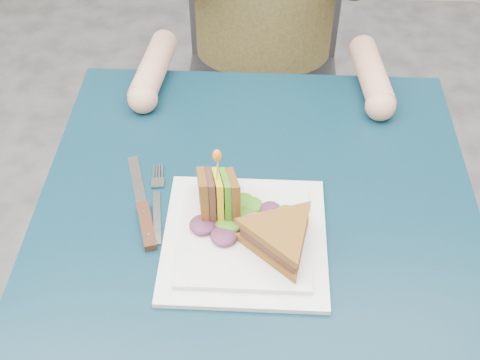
# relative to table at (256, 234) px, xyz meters

# --- Properties ---
(table) EXTENTS (0.75, 0.75, 0.73)m
(table) POSITION_rel_table_xyz_m (0.00, 0.00, 0.00)
(table) COLOR #082230
(table) RESTS_ON ground
(chair) EXTENTS (0.42, 0.40, 0.93)m
(chair) POSITION_rel_table_xyz_m (0.00, 0.73, -0.11)
(chair) COLOR #47474C
(chair) RESTS_ON ground
(plate) EXTENTS (0.26, 0.26, 0.02)m
(plate) POSITION_rel_table_xyz_m (-0.02, -0.08, 0.09)
(plate) COLOR white
(plate) RESTS_ON table
(sandwich_flat) EXTENTS (0.20, 0.20, 0.05)m
(sandwich_flat) POSITION_rel_table_xyz_m (0.04, -0.10, 0.12)
(sandwich_flat) COLOR brown
(sandwich_flat) RESTS_ON plate
(sandwich_upright) EXTENTS (0.09, 0.14, 0.14)m
(sandwich_upright) POSITION_rel_table_xyz_m (-0.06, -0.03, 0.13)
(sandwich_upright) COLOR brown
(sandwich_upright) RESTS_ON plate
(fork) EXTENTS (0.04, 0.18, 0.01)m
(fork) POSITION_rel_table_xyz_m (-0.17, -0.01, 0.08)
(fork) COLOR silver
(fork) RESTS_ON table
(knife) EXTENTS (0.08, 0.22, 0.02)m
(knife) POSITION_rel_table_xyz_m (-0.18, -0.04, 0.09)
(knife) COLOR silver
(knife) RESTS_ON table
(toothpick) EXTENTS (0.01, 0.01, 0.06)m
(toothpick) POSITION_rel_table_xyz_m (-0.06, -0.03, 0.20)
(toothpick) COLOR tan
(toothpick) RESTS_ON sandwich_upright
(toothpick_frill) EXTENTS (0.01, 0.01, 0.02)m
(toothpick_frill) POSITION_rel_table_xyz_m (-0.06, -0.03, 0.23)
(toothpick_frill) COLOR orange
(toothpick_frill) RESTS_ON sandwich_upright
(lettuce_spill) EXTENTS (0.15, 0.13, 0.02)m
(lettuce_spill) POSITION_rel_table_xyz_m (-0.01, -0.07, 0.11)
(lettuce_spill) COLOR #337A14
(lettuce_spill) RESTS_ON plate
(onion_ring) EXTENTS (0.04, 0.04, 0.02)m
(onion_ring) POSITION_rel_table_xyz_m (-0.00, -0.07, 0.11)
(onion_ring) COLOR #9E4C7A
(onion_ring) RESTS_ON plate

